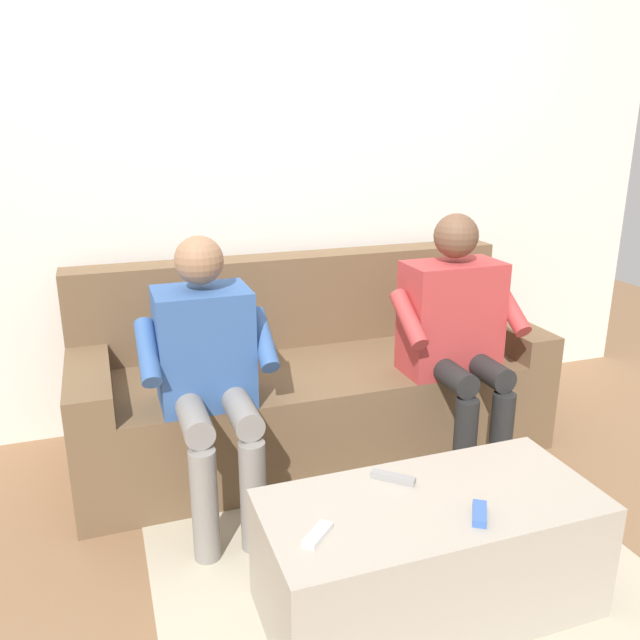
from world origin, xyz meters
The scene contains 10 objects.
ground_plane centered at (0.00, 0.60, 0.00)m, with size 8.00×8.00×0.00m, color #846042.
back_wall centered at (0.00, -0.65, 1.35)m, with size 4.56×0.06×2.70m, color silver.
couch centered at (0.00, -0.15, 0.32)m, with size 2.21×0.83×0.91m.
coffee_table centered at (0.00, 1.07, 0.21)m, with size 1.09×0.50×0.41m.
person_left_seated centered at (-0.56, 0.25, 0.67)m, with size 0.59×0.49×1.17m.
person_right_seated centered at (0.56, 0.25, 0.64)m, with size 0.52×0.59×1.14m.
remote_gray centered at (0.07, 0.93, 0.42)m, with size 0.15×0.03×0.02m, color gray.
remote_blue centered at (-0.09, 1.20, 0.42)m, with size 0.11×0.04×0.02m, color #3860B7.
remote_white centered at (0.41, 1.13, 0.42)m, with size 0.12×0.04×0.02m, color white.
floor_rug centered at (0.00, 0.92, 0.00)m, with size 1.73×1.86×0.01m, color #B7AD93.
Camera 1 is at (0.92, 2.62, 1.57)m, focal length 35.98 mm.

